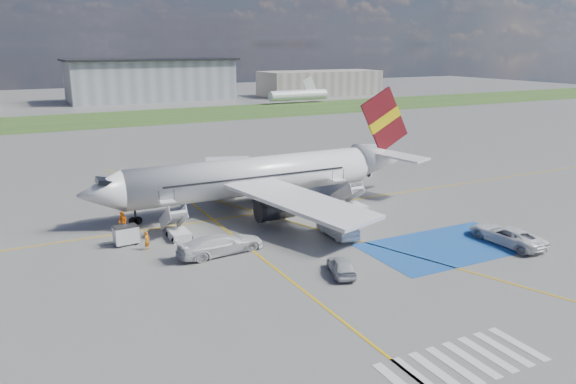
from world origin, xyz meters
The scene contains 21 objects.
ground centered at (0.00, 0.00, 0.00)m, with size 400.00×400.00×0.00m, color #60605E.
grass_strip centered at (0.00, 95.00, 0.01)m, with size 400.00×30.00×0.01m, color #2D4C1E.
taxiway_line_main centered at (0.00, 12.00, 0.01)m, with size 120.00×0.20×0.01m, color gold.
taxiway_line_cross centered at (-5.00, -10.00, 0.01)m, with size 0.20×60.00×0.01m, color gold.
taxiway_line_diag centered at (0.00, 12.00, 0.01)m, with size 0.20×60.00×0.01m, color gold.
staging_box centered at (10.00, -4.00, 0.01)m, with size 14.00×8.00×0.01m, color #194C9B.
crosswalk centered at (-1.80, -18.00, 0.01)m, with size 9.00×4.00×0.01m.
terminal_centre centered at (20.00, 135.00, 6.00)m, with size 48.00×18.00×12.00m, color gray.
terminal_east centered at (75.00, 128.00, 4.00)m, with size 40.00×16.00×8.00m, color gray.
airliner centered at (1.51, 14.00, 3.39)m, with size 36.81×32.95×11.92m.
airstairs_fwd centered at (-9.50, 8.70, 0.62)m, with size 1.90×5.20×3.60m.
airstairs_aft centered at (9.00, 8.70, 0.62)m, with size 1.90×5.20×3.60m.
gpu_cart centered at (-13.91, 8.90, 0.74)m, with size 2.08×1.44×1.65m.
belt_loader centered at (17.41, 20.98, 0.37)m, with size 4.95×1.92×1.47m.
car_silver_a centered at (-1.16, -4.94, 0.66)m, with size 1.57×3.90×1.33m, color #B8BAC0.
car_silver_b centered at (3.15, 2.45, 0.83)m, with size 1.76×5.04×1.66m, color silver.
van_white_a centered at (15.01, -5.71, 1.00)m, with size 2.47×5.35×2.01m, color white.
van_white_b centered at (-7.53, 3.18, 1.08)m, with size 2.24×5.51×2.16m, color silver.
crew_fwd centered at (-12.62, 6.85, 0.79)m, with size 0.57×0.38×1.57m, color orange.
crew_nose centered at (-13.44, 12.54, 0.93)m, with size 0.90×0.70×1.85m, color orange.
crew_aft centered at (5.66, 8.05, 0.86)m, with size 1.00×0.42×1.71m, color #F25F0C.
Camera 1 is at (-22.32, -37.42, 16.45)m, focal length 35.00 mm.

